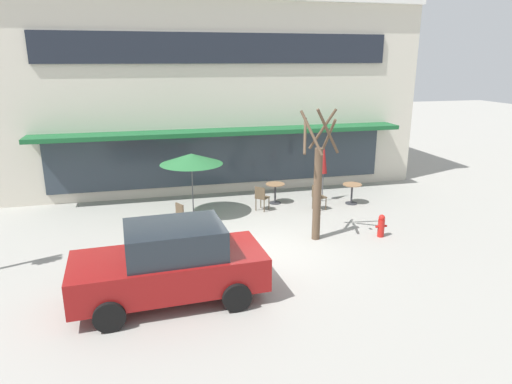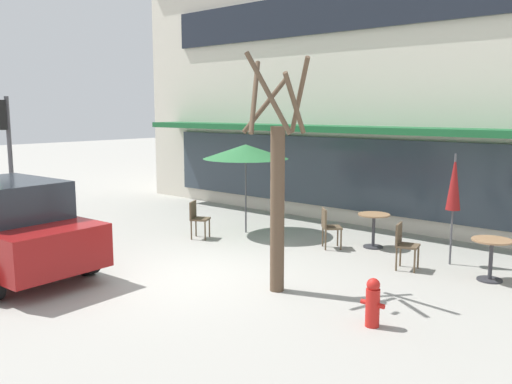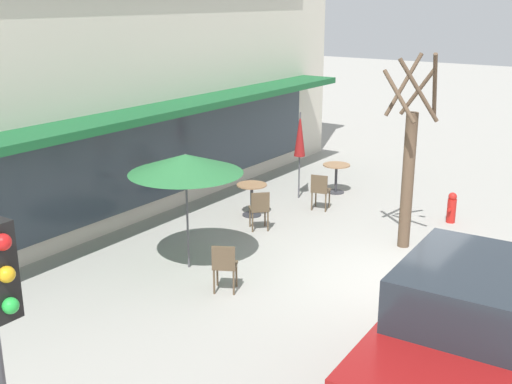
{
  "view_description": "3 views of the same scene",
  "coord_description": "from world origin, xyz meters",
  "px_view_note": "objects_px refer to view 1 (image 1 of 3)",
  "views": [
    {
      "loc": [
        -3.04,
        -11.51,
        5.23
      ],
      "look_at": [
        0.56,
        2.84,
        0.88
      ],
      "focal_mm": 32.0,
      "sensor_mm": 36.0,
      "label": 1
    },
    {
      "loc": [
        7.34,
        -6.45,
        3.04
      ],
      "look_at": [
        -0.48,
        2.57,
        1.22
      ],
      "focal_mm": 38.0,
      "sensor_mm": 36.0,
      "label": 2
    },
    {
      "loc": [
        -10.01,
        -4.05,
        4.9
      ],
      "look_at": [
        -0.07,
        2.84,
        1.22
      ],
      "focal_mm": 45.0,
      "sensor_mm": 36.0,
      "label": 3
    }
  ],
  "objects_px": {
    "parked_sedan": "(171,263)",
    "fire_hydrant": "(381,226)",
    "patio_umbrella_green_folded": "(191,159)",
    "cafe_table_streetside": "(275,190)",
    "patio_umbrella_cream_folded": "(324,159)",
    "cafe_table_near_wall": "(352,190)",
    "cafe_chair_2": "(183,214)",
    "street_tree": "(318,182)",
    "cafe_chair_1": "(318,196)",
    "cafe_chair_0": "(261,196)"
  },
  "relations": [
    {
      "from": "cafe_chair_2",
      "to": "cafe_chair_1",
      "type": "bearing_deg",
      "value": 9.93
    },
    {
      "from": "patio_umbrella_cream_folded",
      "to": "cafe_table_near_wall",
      "type": "bearing_deg",
      "value": -30.56
    },
    {
      "from": "cafe_chair_0",
      "to": "cafe_chair_2",
      "type": "xyz_separation_m",
      "value": [
        -2.89,
        -1.25,
        0.0
      ]
    },
    {
      "from": "patio_umbrella_green_folded",
      "to": "cafe_chair_1",
      "type": "xyz_separation_m",
      "value": [
        4.4,
        -0.36,
        -1.5
      ]
    },
    {
      "from": "patio_umbrella_green_folded",
      "to": "patio_umbrella_cream_folded",
      "type": "relative_size",
      "value": 1.0
    },
    {
      "from": "cafe_chair_1",
      "to": "cafe_chair_2",
      "type": "height_order",
      "value": "same"
    },
    {
      "from": "patio_umbrella_green_folded",
      "to": "street_tree",
      "type": "relative_size",
      "value": 0.56
    },
    {
      "from": "fire_hydrant",
      "to": "cafe_chair_2",
      "type": "bearing_deg",
      "value": 160.68
    },
    {
      "from": "cafe_table_streetside",
      "to": "patio_umbrella_cream_folded",
      "type": "xyz_separation_m",
      "value": [
        1.81,
        -0.19,
        1.11
      ]
    },
    {
      "from": "cafe_table_streetside",
      "to": "cafe_chair_2",
      "type": "distance_m",
      "value": 4.1
    },
    {
      "from": "patio_umbrella_cream_folded",
      "to": "cafe_chair_2",
      "type": "relative_size",
      "value": 2.47
    },
    {
      "from": "cafe_table_near_wall",
      "to": "cafe_table_streetside",
      "type": "relative_size",
      "value": 1.0
    },
    {
      "from": "cafe_chair_1",
      "to": "parked_sedan",
      "type": "relative_size",
      "value": 0.21
    },
    {
      "from": "cafe_chair_2",
      "to": "street_tree",
      "type": "relative_size",
      "value": 0.23
    },
    {
      "from": "cafe_table_near_wall",
      "to": "parked_sedan",
      "type": "height_order",
      "value": "parked_sedan"
    },
    {
      "from": "cafe_chair_0",
      "to": "parked_sedan",
      "type": "relative_size",
      "value": 0.21
    },
    {
      "from": "cafe_chair_1",
      "to": "parked_sedan",
      "type": "height_order",
      "value": "parked_sedan"
    },
    {
      "from": "cafe_table_near_wall",
      "to": "fire_hydrant",
      "type": "distance_m",
      "value": 3.3
    },
    {
      "from": "parked_sedan",
      "to": "fire_hydrant",
      "type": "height_order",
      "value": "parked_sedan"
    },
    {
      "from": "parked_sedan",
      "to": "cafe_chair_1",
      "type": "bearing_deg",
      "value": 43.02
    },
    {
      "from": "cafe_table_streetside",
      "to": "cafe_chair_0",
      "type": "distance_m",
      "value": 1.01
    },
    {
      "from": "parked_sedan",
      "to": "street_tree",
      "type": "height_order",
      "value": "street_tree"
    },
    {
      "from": "patio_umbrella_cream_folded",
      "to": "street_tree",
      "type": "bearing_deg",
      "value": -114.91
    },
    {
      "from": "cafe_table_near_wall",
      "to": "cafe_chair_1",
      "type": "xyz_separation_m",
      "value": [
        -1.5,
        -0.36,
        0.01
      ]
    },
    {
      "from": "cafe_chair_2",
      "to": "patio_umbrella_green_folded",
      "type": "bearing_deg",
      "value": 69.02
    },
    {
      "from": "patio_umbrella_green_folded",
      "to": "cafe_table_streetside",
      "type": "bearing_deg",
      "value": 13.43
    },
    {
      "from": "parked_sedan",
      "to": "street_tree",
      "type": "bearing_deg",
      "value": 30.07
    },
    {
      "from": "patio_umbrella_cream_folded",
      "to": "cafe_chair_1",
      "type": "distance_m",
      "value": 1.54
    },
    {
      "from": "cafe_chair_2",
      "to": "parked_sedan",
      "type": "relative_size",
      "value": 0.21
    },
    {
      "from": "patio_umbrella_cream_folded",
      "to": "street_tree",
      "type": "distance_m",
      "value": 3.84
    },
    {
      "from": "patio_umbrella_green_folded",
      "to": "cafe_chair_0",
      "type": "xyz_separation_m",
      "value": [
        2.42,
        0.04,
        -1.5
      ]
    },
    {
      "from": "street_tree",
      "to": "cafe_chair_1",
      "type": "bearing_deg",
      "value": 67.46
    },
    {
      "from": "cafe_chair_0",
      "to": "cafe_chair_2",
      "type": "height_order",
      "value": "same"
    },
    {
      "from": "cafe_chair_0",
      "to": "cafe_chair_1",
      "type": "distance_m",
      "value": 2.01
    },
    {
      "from": "cafe_table_streetside",
      "to": "cafe_chair_2",
      "type": "xyz_separation_m",
      "value": [
        -3.61,
        -1.96,
        0.01
      ]
    },
    {
      "from": "patio_umbrella_green_folded",
      "to": "cafe_chair_2",
      "type": "xyz_separation_m",
      "value": [
        -0.46,
        -1.21,
        -1.5
      ]
    },
    {
      "from": "street_tree",
      "to": "fire_hydrant",
      "type": "height_order",
      "value": "street_tree"
    },
    {
      "from": "patio_umbrella_cream_folded",
      "to": "cafe_chair_2",
      "type": "bearing_deg",
      "value": -161.89
    },
    {
      "from": "patio_umbrella_cream_folded",
      "to": "cafe_chair_0",
      "type": "relative_size",
      "value": 2.47
    },
    {
      "from": "patio_umbrella_cream_folded",
      "to": "cafe_chair_1",
      "type": "relative_size",
      "value": 2.47
    },
    {
      "from": "street_tree",
      "to": "patio_umbrella_green_folded",
      "type": "bearing_deg",
      "value": 138.71
    },
    {
      "from": "patio_umbrella_cream_folded",
      "to": "parked_sedan",
      "type": "xyz_separation_m",
      "value": [
        -6.06,
        -6.05,
        -0.75
      ]
    },
    {
      "from": "cafe_table_near_wall",
      "to": "street_tree",
      "type": "xyz_separation_m",
      "value": [
        -2.56,
        -2.93,
        1.25
      ]
    },
    {
      "from": "patio_umbrella_cream_folded",
      "to": "fire_hydrant",
      "type": "xyz_separation_m",
      "value": [
        0.37,
        -3.8,
        -1.27
      ]
    },
    {
      "from": "cafe_chair_1",
      "to": "street_tree",
      "type": "relative_size",
      "value": 0.23
    },
    {
      "from": "street_tree",
      "to": "cafe_table_streetside",
      "type": "bearing_deg",
      "value": 92.97
    },
    {
      "from": "street_tree",
      "to": "fire_hydrant",
      "type": "xyz_separation_m",
      "value": [
        1.99,
        -0.31,
        -1.41
      ]
    },
    {
      "from": "cafe_chair_0",
      "to": "patio_umbrella_green_folded",
      "type": "bearing_deg",
      "value": -179.08
    },
    {
      "from": "cafe_table_streetside",
      "to": "cafe_chair_1",
      "type": "relative_size",
      "value": 0.85
    },
    {
      "from": "cafe_chair_0",
      "to": "parked_sedan",
      "type": "distance_m",
      "value": 6.57
    }
  ]
}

